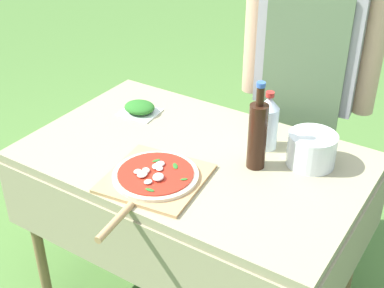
{
  "coord_description": "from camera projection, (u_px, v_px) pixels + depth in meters",
  "views": [
    {
      "loc": [
        0.89,
        -1.4,
        1.8
      ],
      "look_at": [
        -0.01,
        0.0,
        0.8
      ],
      "focal_mm": 50.0,
      "sensor_mm": 36.0,
      "label": 1
    }
  ],
  "objects": [
    {
      "name": "water_bottle",
      "position": [
        268.0,
        122.0,
        1.94
      ],
      "size": [
        0.08,
        0.08,
        0.23
      ],
      "color": "silver",
      "rests_on": "prep_table"
    },
    {
      "name": "herb_container",
      "position": [
        140.0,
        108.0,
        2.22
      ],
      "size": [
        0.16,
        0.15,
        0.05
      ],
      "rotation": [
        0.0,
        0.0,
        0.09
      ],
      "color": "silver",
      "rests_on": "prep_table"
    },
    {
      "name": "person_cook",
      "position": [
        308.0,
        72.0,
        2.24
      ],
      "size": [
        0.57,
        0.23,
        1.53
      ],
      "rotation": [
        0.0,
        0.0,
        3.27
      ],
      "color": "#333D56",
      "rests_on": "ground"
    },
    {
      "name": "oil_bottle",
      "position": [
        257.0,
        134.0,
        1.82
      ],
      "size": [
        0.07,
        0.07,
        0.32
      ],
      "color": "black",
      "rests_on": "prep_table"
    },
    {
      "name": "mixing_tub",
      "position": [
        312.0,
        149.0,
        1.87
      ],
      "size": [
        0.17,
        0.17,
        0.12
      ],
      "primitive_type": "cylinder",
      "color": "silver",
      "rests_on": "prep_table"
    },
    {
      "name": "prep_table",
      "position": [
        194.0,
        174.0,
        2.0
      ],
      "size": [
        1.25,
        0.79,
        0.76
      ],
      "color": "gray",
      "rests_on": "ground"
    },
    {
      "name": "pizza_on_peel",
      "position": [
        154.0,
        178.0,
        1.8
      ],
      "size": [
        0.36,
        0.53,
        0.05
      ],
      "rotation": [
        0.0,
        0.0,
        0.13
      ],
      "color": "tan",
      "rests_on": "prep_table"
    }
  ]
}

